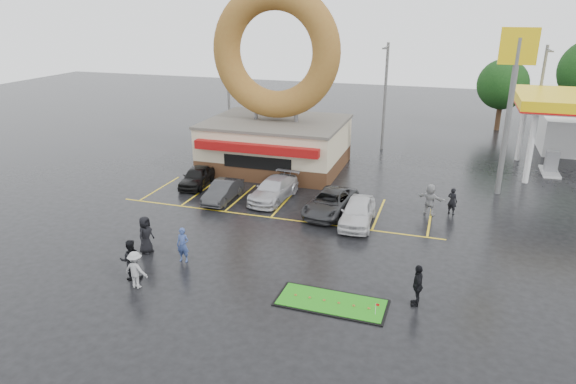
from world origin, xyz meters
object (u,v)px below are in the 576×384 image
(car_white, at_px, (358,212))
(dumpster, at_px, (218,157))
(car_black, at_px, (197,176))
(shell_sign, at_px, (514,82))
(donut_shop, at_px, (276,110))
(streetlight_mid, at_px, (385,94))
(car_grey, at_px, (330,202))
(car_dgrey, at_px, (223,191))
(streetlight_right, at_px, (539,100))
(person_blue, at_px, (183,245))
(car_silver, at_px, (274,189))
(streetlight_left, at_px, (228,88))
(person_cameraman, at_px, (418,285))
(putting_green, at_px, (331,303))

(car_white, distance_m, dumpster, 15.06)
(car_black, bearing_deg, shell_sign, 7.00)
(car_black, bearing_deg, donut_shop, 50.00)
(streetlight_mid, distance_m, car_grey, 16.28)
(shell_sign, relative_size, dumpster, 5.89)
(streetlight_mid, bearing_deg, shell_sign, -44.73)
(car_dgrey, bearing_deg, streetlight_right, 40.49)
(donut_shop, height_order, streetlight_right, donut_shop)
(donut_shop, xyz_separation_m, person_blue, (0.81, -16.08, -3.59))
(donut_shop, bearing_deg, car_silver, -72.01)
(person_blue, bearing_deg, car_silver, 80.42)
(streetlight_left, relative_size, person_cameraman, 4.87)
(streetlight_right, relative_size, car_dgrey, 2.32)
(car_dgrey, relative_size, dumpster, 2.16)
(streetlight_left, xyz_separation_m, dumpster, (2.40, -7.69, -4.13))
(donut_shop, xyz_separation_m, car_grey, (6.17, -7.79, -3.78))
(car_grey, distance_m, person_cameraman, 10.52)
(donut_shop, distance_m, car_white, 12.58)
(streetlight_right, xyz_separation_m, dumpster, (-23.60, -9.69, -4.13))
(shell_sign, xyz_separation_m, streetlight_mid, (-9.00, 8.92, -2.60))
(car_white, distance_m, person_cameraman, 8.59)
(shell_sign, relative_size, car_white, 2.44)
(streetlight_right, bearing_deg, car_black, -147.17)
(car_silver, distance_m, dumpster, 9.01)
(person_blue, bearing_deg, donut_shop, 91.54)
(streetlight_mid, height_order, car_dgrey, streetlight_mid)
(person_cameraman, bearing_deg, car_dgrey, -129.68)
(streetlight_left, distance_m, streetlight_right, 26.08)
(streetlight_mid, distance_m, person_blue, 25.11)
(dumpster, bearing_deg, putting_green, -48.15)
(streetlight_right, height_order, car_silver, streetlight_right)
(car_silver, bearing_deg, dumpster, 144.74)
(car_grey, xyz_separation_m, person_cameraman, (5.81, -8.77, 0.24))
(streetlight_right, xyz_separation_m, car_grey, (-12.83, -16.73, -4.10))
(streetlight_left, bearing_deg, streetlight_right, 4.40)
(shell_sign, distance_m, streetlight_right, 10.68)
(person_cameraman, height_order, putting_green, person_cameraman)
(streetlight_mid, relative_size, person_blue, 5.15)
(shell_sign, height_order, car_silver, shell_sign)
(streetlight_right, distance_m, putting_green, 28.87)
(streetlight_left, height_order, streetlight_mid, same)
(streetlight_right, distance_m, person_cameraman, 26.74)
(streetlight_right, bearing_deg, putting_green, -111.44)
(dumpster, bearing_deg, person_blue, -66.80)
(shell_sign, bearing_deg, streetlight_right, 73.17)
(car_black, bearing_deg, streetlight_left, 97.54)
(streetlight_mid, relative_size, dumpster, 5.00)
(donut_shop, relative_size, car_black, 3.41)
(car_dgrey, xyz_separation_m, person_blue, (1.68, -8.23, 0.23))
(shell_sign, distance_m, streetlight_mid, 12.93)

